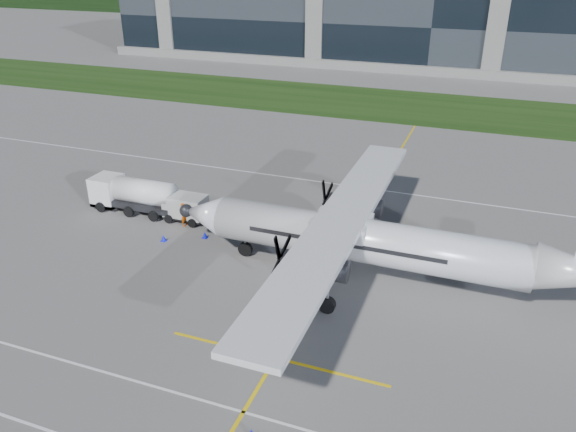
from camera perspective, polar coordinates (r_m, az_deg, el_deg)
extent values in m
plane|color=slate|center=(70.93, 10.48, 9.45)|extent=(400.00, 400.00, 0.00)
cube|color=black|center=(78.55, 11.62, 10.92)|extent=(400.00, 18.00, 0.04)
cube|color=black|center=(108.55, 15.09, 18.55)|extent=(120.00, 20.00, 15.00)
cube|color=black|center=(168.48, 17.48, 18.93)|extent=(400.00, 6.00, 6.00)
cube|color=yellow|center=(42.80, 6.70, -1.21)|extent=(0.20, 70.00, 0.01)
imported|color=#F25907|center=(43.12, -10.50, 0.31)|extent=(0.64, 0.88, 2.14)
cone|color=#0D14E1|center=(49.38, 9.21, 2.70)|extent=(0.36, 0.36, 0.50)
cone|color=#0D14E1|center=(41.42, -8.44, -1.90)|extent=(0.36, 0.36, 0.50)
cone|color=#0D14E1|center=(41.53, -12.53, -2.18)|extent=(0.36, 0.36, 0.50)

